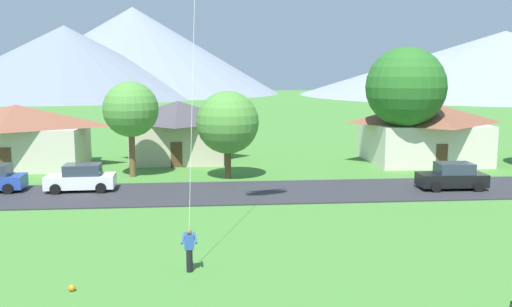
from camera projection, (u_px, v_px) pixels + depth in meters
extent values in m
cube|color=#2D2D33|center=(249.00, 192.00, 34.94)|extent=(160.00, 6.60, 0.08)
cone|color=slate|center=(66.00, 62.00, 151.77)|extent=(75.07, 75.07, 19.36)
cone|color=gray|center=(134.00, 51.00, 177.62)|extent=(91.91, 91.91, 27.02)
cone|color=gray|center=(504.00, 63.00, 168.38)|extent=(122.12, 122.12, 19.00)
cube|color=beige|center=(423.00, 142.00, 46.44)|extent=(8.87, 7.65, 3.26)
pyramid|color=brown|center=(424.00, 112.00, 46.06)|extent=(9.58, 8.26, 1.79)
cube|color=brown|center=(442.00, 157.00, 42.74)|extent=(0.90, 0.06, 2.00)
cube|color=beige|center=(18.00, 147.00, 43.72)|extent=(9.96, 6.03, 3.18)
pyramid|color=brown|center=(16.00, 116.00, 43.36)|extent=(10.76, 6.51, 1.75)
cube|color=brown|center=(5.00, 161.00, 40.82)|extent=(0.90, 0.06, 2.00)
cube|color=beige|center=(178.00, 141.00, 47.47)|extent=(7.43, 7.32, 3.23)
pyramid|color=#474247|center=(178.00, 111.00, 47.10)|extent=(8.02, 7.90, 1.78)
cube|color=brown|center=(177.00, 155.00, 43.94)|extent=(0.90, 0.06, 2.00)
cylinder|color=brown|center=(132.00, 153.00, 39.99)|extent=(0.44, 0.44, 3.36)
sphere|color=#4C8938|center=(131.00, 109.00, 39.52)|extent=(3.91, 3.91, 3.91)
cylinder|color=brown|center=(404.00, 143.00, 43.52)|extent=(0.44, 0.44, 3.97)
sphere|color=#286623|center=(406.00, 87.00, 42.89)|extent=(6.13, 6.13, 6.13)
cylinder|color=brown|center=(228.00, 162.00, 39.41)|extent=(0.44, 0.44, 2.32)
sphere|color=#4C8938|center=(228.00, 122.00, 39.00)|extent=(4.37, 4.37, 4.37)
cube|color=white|center=(81.00, 181.00, 35.14)|extent=(4.26, 1.95, 0.80)
cube|color=#2D3847|center=(83.00, 169.00, 35.05)|extent=(2.26, 1.66, 0.68)
cylinder|color=black|center=(55.00, 189.00, 34.11)|extent=(0.65, 0.26, 0.64)
cylinder|color=black|center=(62.00, 183.00, 35.92)|extent=(0.65, 0.26, 0.64)
cylinder|color=black|center=(101.00, 188.00, 34.45)|extent=(0.65, 0.26, 0.64)
cylinder|color=black|center=(105.00, 182.00, 36.25)|extent=(0.65, 0.26, 0.64)
cube|color=black|center=(451.00, 180.00, 35.65)|extent=(4.25, 1.93, 0.80)
cube|color=#2D3847|center=(454.00, 168.00, 35.55)|extent=(2.25, 1.65, 0.68)
cylinder|color=black|center=(436.00, 187.00, 34.70)|extent=(0.65, 0.26, 0.64)
cylinder|color=black|center=(425.00, 181.00, 36.52)|extent=(0.65, 0.26, 0.64)
cylinder|color=black|center=(478.00, 187.00, 34.86)|extent=(0.65, 0.26, 0.64)
cylinder|color=black|center=(466.00, 181.00, 36.68)|extent=(0.65, 0.26, 0.64)
cylinder|color=black|center=(8.00, 189.00, 34.22)|extent=(0.65, 0.27, 0.64)
cylinder|color=black|center=(16.00, 183.00, 36.02)|extent=(0.65, 0.27, 0.64)
cylinder|color=black|center=(190.00, 260.00, 21.25)|extent=(0.24, 0.24, 0.88)
cube|color=#2D51A3|center=(189.00, 242.00, 21.14)|extent=(0.36, 0.22, 0.58)
sphere|color=brown|center=(189.00, 232.00, 21.08)|extent=(0.21, 0.21, 0.21)
cylinder|color=#2D51A3|center=(183.00, 238.00, 21.16)|extent=(0.18, 0.55, 0.37)
cylinder|color=#2D51A3|center=(195.00, 238.00, 21.20)|extent=(0.18, 0.55, 0.37)
sphere|color=orange|center=(72.00, 288.00, 19.42)|extent=(0.24, 0.24, 0.24)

